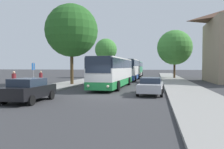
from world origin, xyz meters
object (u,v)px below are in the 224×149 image
(bus_middle, at_px, (130,69))
(parked_car_left_curb, at_px, (29,90))
(pedestrian_waiting_near, at_px, (41,79))
(pedestrian_waiting_far, at_px, (14,81))
(tree_left_far, at_px, (106,50))
(parked_car_right_near, at_px, (151,86))
(tree_right_near, at_px, (175,47))
(bus_stop_sign, at_px, (33,73))
(tree_left_near, at_px, (72,31))
(bus_front, at_px, (113,72))
(bus_rear, at_px, (136,69))

(bus_middle, height_order, parked_car_left_curb, bus_middle)
(bus_middle, bearing_deg, parked_car_left_curb, -98.19)
(bus_middle, bearing_deg, pedestrian_waiting_near, -114.67)
(bus_middle, bearing_deg, pedestrian_waiting_far, -109.47)
(pedestrian_waiting_near, bearing_deg, tree_left_far, -163.74)
(bus_middle, xyz_separation_m, parked_car_right_near, (4.08, -19.07, -1.11))
(parked_car_right_near, bearing_deg, parked_car_left_curb, 38.02)
(tree_left_far, distance_m, tree_right_near, 14.00)
(bus_stop_sign, bearing_deg, tree_left_near, 88.89)
(parked_car_right_near, distance_m, tree_left_far, 29.17)
(bus_front, bearing_deg, pedestrian_waiting_far, -134.46)
(parked_car_left_curb, relative_size, parked_car_right_near, 0.89)
(pedestrian_waiting_far, bearing_deg, parked_car_left_curb, -146.57)
(tree_right_near, bearing_deg, tree_left_far, 176.01)
(bus_front, height_order, tree_right_near, tree_right_near)
(bus_middle, height_order, bus_stop_sign, bus_middle)
(bus_rear, bearing_deg, bus_front, -90.55)
(parked_car_left_curb, distance_m, tree_left_near, 14.30)
(parked_car_left_curb, distance_m, bus_stop_sign, 5.09)
(parked_car_left_curb, distance_m, pedestrian_waiting_far, 5.34)
(bus_stop_sign, relative_size, tree_left_near, 0.26)
(parked_car_right_near, height_order, bus_stop_sign, bus_stop_sign)
(bus_rear, distance_m, pedestrian_waiting_near, 31.55)
(bus_front, distance_m, tree_left_far, 22.67)
(bus_stop_sign, relative_size, tree_right_near, 0.27)
(parked_car_right_near, relative_size, tree_left_far, 0.56)
(pedestrian_waiting_near, distance_m, tree_left_far, 24.52)
(bus_rear, bearing_deg, tree_right_near, -43.99)
(bus_front, relative_size, parked_car_left_curb, 2.93)
(bus_rear, xyz_separation_m, pedestrian_waiting_far, (-7.21, -35.25, -0.78))
(bus_middle, relative_size, parked_car_left_curb, 2.72)
(bus_middle, relative_size, tree_right_near, 1.18)
(bus_rear, relative_size, bus_stop_sign, 4.20)
(parked_car_left_curb, distance_m, pedestrian_waiting_near, 9.18)
(tree_right_near, bearing_deg, bus_stop_sign, -117.36)
(bus_front, bearing_deg, tree_left_near, 161.83)
(tree_right_near, bearing_deg, bus_rear, 136.69)
(parked_car_right_near, bearing_deg, tree_left_near, -33.69)
(pedestrian_waiting_near, height_order, pedestrian_waiting_far, pedestrian_waiting_far)
(tree_right_near, bearing_deg, parked_car_right_near, -98.41)
(tree_left_near, bearing_deg, parked_car_left_curb, -80.25)
(bus_middle, bearing_deg, bus_rear, 91.24)
(parked_car_right_near, relative_size, bus_stop_sign, 1.80)
(parked_car_right_near, xyz_separation_m, tree_left_near, (-9.93, 7.38, 6.03))
(tree_left_far, bearing_deg, bus_rear, 49.12)
(bus_rear, relative_size, tree_right_near, 1.14)
(parked_car_right_near, bearing_deg, bus_stop_sign, 8.66)
(bus_front, relative_size, parked_car_right_near, 2.62)
(bus_front, bearing_deg, tree_right_near, 69.92)
(bus_stop_sign, relative_size, tree_left_far, 0.31)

